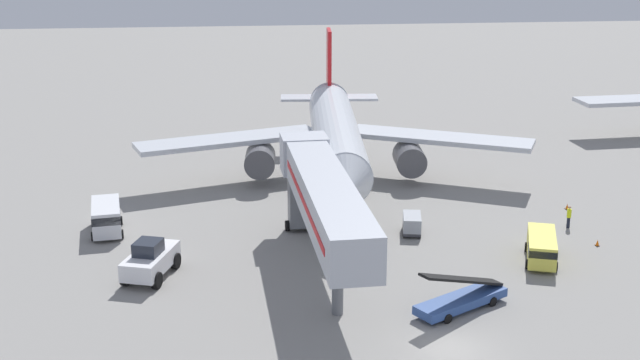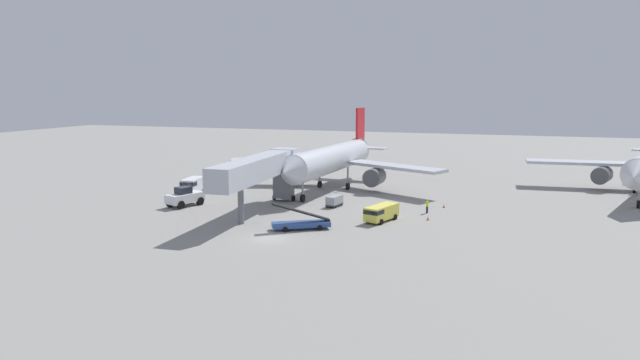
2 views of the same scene
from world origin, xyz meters
The scene contains 11 objects.
ground_plane centered at (0.00, 0.00, 0.00)m, with size 300.00×300.00×0.00m, color gray.
airplane_at_gate centered at (-2.67, 30.71, 4.67)m, with size 35.87×33.97×12.28m.
jet_bridge centered at (-6.04, 11.43, 5.56)m, with size 4.15×22.96×7.32m.
pushback_tug centered at (-17.48, 11.74, 1.23)m, with size 3.82×5.54×2.65m.
belt_loader_truck centered at (1.81, 4.68, 0.76)m, with size 6.48×4.77×3.13m.
service_van_rear_right centered at (-21.49, 20.41, 1.30)m, with size 2.86×5.19×2.29m.
service_van_mid_right centered at (9.38, 11.39, 1.10)m, with size 3.43×5.50×1.91m.
baggage_cart_far_center centered at (1.61, 17.87, 0.81)m, with size 1.80×2.82×1.45m.
ground_crew_worker_foreground centered at (13.94, 17.72, 0.94)m, with size 0.38×0.38×1.78m.
safety_cone_alpha centered at (14.61, 13.85, 0.23)m, with size 0.31×0.31×0.48m.
safety_cone_bravo centered at (15.55, 21.90, 0.24)m, with size 0.31×0.31×0.48m.
Camera 2 is at (23.91, -54.09, 15.62)m, focal length 32.30 mm.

